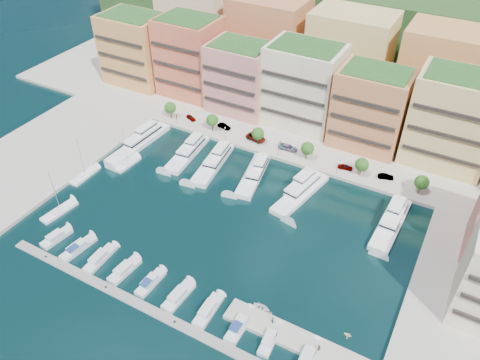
{
  "coord_description": "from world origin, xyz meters",
  "views": [
    {
      "loc": [
        44.33,
        -72.22,
        81.02
      ],
      "look_at": [
        -1.14,
        10.08,
        6.0
      ],
      "focal_mm": 35.0,
      "sensor_mm": 36.0,
      "label": 1
    }
  ],
  "objects_px": {
    "car_4": "(345,167)",
    "tender_3": "(348,335)",
    "tree_1": "(212,120)",
    "yacht_2": "(214,161)",
    "sailboat_1": "(84,176)",
    "car_3": "(288,147)",
    "lamppost_1": "(225,131)",
    "tree_0": "(170,108)",
    "yacht_1": "(188,152)",
    "cruiser_7": "(240,326)",
    "cruiser_1": "(78,248)",
    "tender_0": "(261,308)",
    "person_1": "(318,348)",
    "sailboat_0": "(59,212)",
    "cruiser_9": "(307,358)",
    "cruiser_8": "(270,340)",
    "yacht_0": "(141,141)",
    "lamppost_2": "(279,147)",
    "car_5": "(386,177)",
    "lamppost_0": "(177,116)",
    "yacht_6": "(392,221)",
    "tree_3": "(307,148)",
    "cruiser_5": "(178,296)",
    "lamppost_3": "(338,165)",
    "yacht_3": "(254,173)",
    "lamppost_4": "(403,185)",
    "tree_4": "(362,165)",
    "yacht_4": "(301,191)",
    "tree_5": "(422,182)",
    "car_1": "(224,126)",
    "person_0": "(273,320)",
    "tender_1": "(270,313)",
    "car_0": "(191,118)",
    "car_2": "(256,137)"
  },
  "relations": [
    {
      "from": "lamppost_2",
      "to": "car_5",
      "type": "xyz_separation_m",
      "value": [
        30.6,
        4.33,
        -2.13
      ]
    },
    {
      "from": "cruiser_8",
      "to": "yacht_0",
      "type": "bearing_deg",
      "value": 146.91
    },
    {
      "from": "person_0",
      "to": "yacht_0",
      "type": "bearing_deg",
      "value": 27.39
    },
    {
      "from": "sailboat_1",
      "to": "car_3",
      "type": "xyz_separation_m",
      "value": [
        44.91,
        38.42,
        1.52
      ]
    },
    {
      "from": "yacht_3",
      "to": "car_3",
      "type": "bearing_deg",
      "value": 77.72
    },
    {
      "from": "sailboat_1",
      "to": "sailboat_0",
      "type": "xyz_separation_m",
      "value": [
        4.89,
        -14.19,
        -0.0
      ]
    },
    {
      "from": "tree_1",
      "to": "yacht_2",
      "type": "bearing_deg",
      "value": -56.75
    },
    {
      "from": "lamppost_2",
      "to": "sailboat_0",
      "type": "height_order",
      "value": "sailboat_0"
    },
    {
      "from": "person_1",
      "to": "sailboat_0",
      "type": "bearing_deg",
      "value": -45.6
    },
    {
      "from": "lamppost_3",
      "to": "yacht_2",
      "type": "relative_size",
      "value": 0.2
    },
    {
      "from": "cruiser_7",
      "to": "sailboat_0",
      "type": "distance_m",
      "value": 57.16
    },
    {
      "from": "yacht_2",
      "to": "car_0",
      "type": "distance_m",
      "value": 24.87
    },
    {
      "from": "cruiser_7",
      "to": "car_3",
      "type": "relative_size",
      "value": 1.48
    },
    {
      "from": "yacht_4",
      "to": "sailboat_0",
      "type": "xyz_separation_m",
      "value": [
        -51.31,
        -36.58,
        -0.78
      ]
    },
    {
      "from": "cruiser_5",
      "to": "tender_3",
      "type": "distance_m",
      "value": 35.25
    },
    {
      "from": "yacht_0",
      "to": "person_0",
      "type": "relative_size",
      "value": 13.31
    },
    {
      "from": "car_1",
      "to": "person_0",
      "type": "relative_size",
      "value": 2.33
    },
    {
      "from": "yacht_0",
      "to": "yacht_6",
      "type": "bearing_deg",
      "value": 1.43
    },
    {
      "from": "tender_1",
      "to": "tree_0",
      "type": "bearing_deg",
      "value": 63.01
    },
    {
      "from": "lamppost_4",
      "to": "cruiser_5",
      "type": "relative_size",
      "value": 0.49
    },
    {
      "from": "car_4",
      "to": "tender_3",
      "type": "bearing_deg",
      "value": -171.4
    },
    {
      "from": "lamppost_2",
      "to": "yacht_4",
      "type": "height_order",
      "value": "yacht_4"
    },
    {
      "from": "car_0",
      "to": "car_5",
      "type": "height_order",
      "value": "car_5"
    },
    {
      "from": "cruiser_7",
      "to": "car_3",
      "type": "height_order",
      "value": "car_3"
    },
    {
      "from": "lamppost_2",
      "to": "cruiser_7",
      "type": "xyz_separation_m",
      "value": [
        17.93,
        -55.81,
        -3.26
      ]
    },
    {
      "from": "tree_3",
      "to": "car_5",
      "type": "height_order",
      "value": "tree_3"
    },
    {
      "from": "cruiser_5",
      "to": "tender_0",
      "type": "distance_m",
      "value": 17.63
    },
    {
      "from": "cruiser_9",
      "to": "yacht_2",
      "type": "bearing_deg",
      "value": 136.98
    },
    {
      "from": "yacht_0",
      "to": "tender_1",
      "type": "height_order",
      "value": "yacht_0"
    },
    {
      "from": "yacht_1",
      "to": "cruiser_7",
      "type": "bearing_deg",
      "value": -46.67
    },
    {
      "from": "tree_1",
      "to": "lamppost_2",
      "type": "bearing_deg",
      "value": -5.47
    },
    {
      "from": "yacht_1",
      "to": "car_5",
      "type": "height_order",
      "value": "yacht_1"
    },
    {
      "from": "car_1",
      "to": "car_2",
      "type": "relative_size",
      "value": 0.72
    },
    {
      "from": "yacht_6",
      "to": "cruiser_9",
      "type": "height_order",
      "value": "yacht_6"
    },
    {
      "from": "lamppost_4",
      "to": "sailboat_1",
      "type": "bearing_deg",
      "value": -156.66
    },
    {
      "from": "car_4",
      "to": "yacht_6",
      "type": "bearing_deg",
      "value": -142.03
    },
    {
      "from": "lamppost_0",
      "to": "cruiser_9",
      "type": "height_order",
      "value": "lamppost_0"
    },
    {
      "from": "lamppost_1",
      "to": "tree_0",
      "type": "bearing_deg",
      "value": 174.03
    },
    {
      "from": "lamppost_0",
      "to": "yacht_0",
      "type": "height_order",
      "value": "yacht_0"
    },
    {
      "from": "lamppost_3",
      "to": "car_4",
      "type": "relative_size",
      "value": 1.01
    },
    {
      "from": "lamppost_0",
      "to": "car_4",
      "type": "relative_size",
      "value": 1.01
    },
    {
      "from": "sailboat_1",
      "to": "tender_1",
      "type": "relative_size",
      "value": 9.28
    },
    {
      "from": "cruiser_1",
      "to": "tender_0",
      "type": "height_order",
      "value": "cruiser_1"
    },
    {
      "from": "car_3",
      "to": "sailboat_1",
      "type": "bearing_deg",
      "value": 128.24
    },
    {
      "from": "lamppost_4",
      "to": "tree_4",
      "type": "bearing_deg",
      "value": 169.15
    },
    {
      "from": "yacht_3",
      "to": "lamppost_2",
      "type": "bearing_deg",
      "value": 79.54
    },
    {
      "from": "yacht_2",
      "to": "yacht_3",
      "type": "bearing_deg",
      "value": 2.84
    },
    {
      "from": "tree_5",
      "to": "cruiser_8",
      "type": "xyz_separation_m",
      "value": [
        -15.44,
        -58.08,
        -4.2
      ]
    },
    {
      "from": "cruiser_1",
      "to": "sailboat_0",
      "type": "distance_m",
      "value": 15.39
    },
    {
      "from": "car_0",
      "to": "tree_0",
      "type": "bearing_deg",
      "value": 130.79
    }
  ]
}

